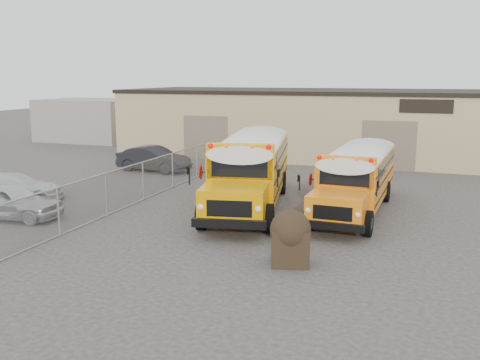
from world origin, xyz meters
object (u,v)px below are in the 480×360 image
(school_bus_left, at_px, (266,145))
(tarp_bundle, at_px, (290,237))
(car_silver, at_px, (10,201))
(car_white, at_px, (15,187))
(school_bus_right, at_px, (374,155))
(car_dark, at_px, (154,159))

(school_bus_left, bearing_deg, tarp_bundle, -70.18)
(car_silver, relative_size, car_white, 0.98)
(school_bus_right, relative_size, car_dark, 2.06)
(school_bus_left, height_order, car_dark, school_bus_left)
(school_bus_left, distance_m, tarp_bundle, 14.32)
(tarp_bundle, bearing_deg, car_dark, 132.13)
(school_bus_right, xyz_separation_m, car_white, (-15.16, -9.18, -0.95))
(car_silver, bearing_deg, car_dark, -7.48)
(car_dark, bearing_deg, school_bus_right, -82.73)
(school_bus_left, xyz_separation_m, car_dark, (-6.89, -0.47, -1.07))
(car_white, bearing_deg, car_silver, -161.50)
(car_dark, bearing_deg, tarp_bundle, -131.65)
(school_bus_left, bearing_deg, car_white, -134.28)
(school_bus_left, relative_size, car_white, 2.57)
(car_white, xyz_separation_m, car_dark, (2.29, 8.94, 0.12))
(school_bus_right, height_order, car_silver, school_bus_right)
(car_white, distance_m, car_dark, 9.23)
(school_bus_left, height_order, school_bus_right, school_bus_left)
(car_white, bearing_deg, tarp_bundle, -126.33)
(school_bus_right, distance_m, car_silver, 17.62)
(school_bus_left, bearing_deg, school_bus_right, -2.25)
(school_bus_right, distance_m, car_white, 17.75)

